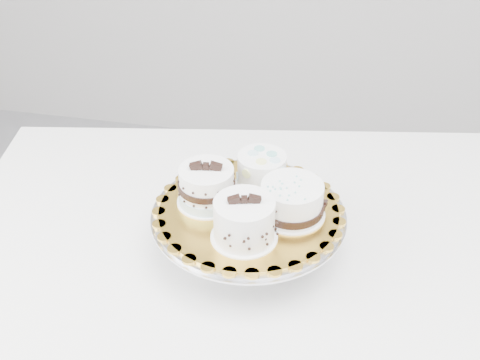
% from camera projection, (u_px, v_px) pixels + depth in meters
% --- Properties ---
extents(table, '(1.39, 1.05, 0.75)m').
position_uv_depth(table, '(276.00, 270.00, 1.18)').
color(table, white).
rests_on(table, floor).
extents(cake_stand, '(0.35, 0.35, 0.09)m').
position_uv_depth(cake_stand, '(249.00, 224.00, 1.09)').
color(cake_stand, gray).
rests_on(cake_stand, table).
extents(cake_board, '(0.38, 0.38, 0.00)m').
position_uv_depth(cake_board, '(249.00, 210.00, 1.07)').
color(cake_board, gold).
rests_on(cake_board, cake_stand).
extents(cake_swirl, '(0.12, 0.12, 0.09)m').
position_uv_depth(cake_swirl, '(244.00, 221.00, 0.98)').
color(cake_swirl, white).
rests_on(cake_swirl, cake_board).
extents(cake_banded, '(0.11, 0.11, 0.09)m').
position_uv_depth(cake_banded, '(207.00, 187.00, 1.07)').
color(cake_banded, white).
rests_on(cake_banded, cake_board).
extents(cake_dots, '(0.11, 0.11, 0.07)m').
position_uv_depth(cake_dots, '(262.00, 171.00, 1.11)').
color(cake_dots, white).
rests_on(cake_dots, cake_board).
extents(cake_ribbon, '(0.13, 0.12, 0.07)m').
position_uv_depth(cake_ribbon, '(292.00, 201.00, 1.04)').
color(cake_ribbon, white).
rests_on(cake_ribbon, cake_board).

